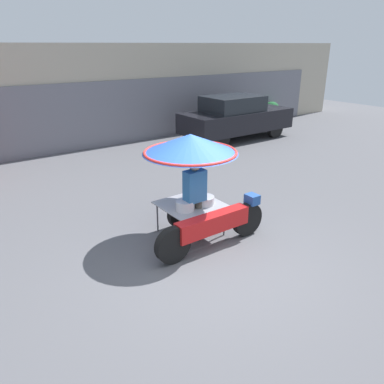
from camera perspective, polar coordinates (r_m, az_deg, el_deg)
ground_plane at (r=6.29m, az=3.25°, el=-10.54°), size 36.00×36.00×0.00m
shopfront_building at (r=13.75m, az=-21.86°, el=13.19°), size 28.00×2.06×3.38m
vendor_motorcycle_cart at (r=6.54m, az=0.30°, el=4.42°), size 2.28×1.69×1.91m
vendor_person at (r=6.60m, az=0.43°, el=-0.61°), size 0.38×0.22×1.53m
parked_car at (r=14.21m, az=6.66°, el=11.27°), size 4.31×1.71×1.60m
potted_plant at (r=17.78m, az=12.02°, el=12.09°), size 0.71×0.71×0.92m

